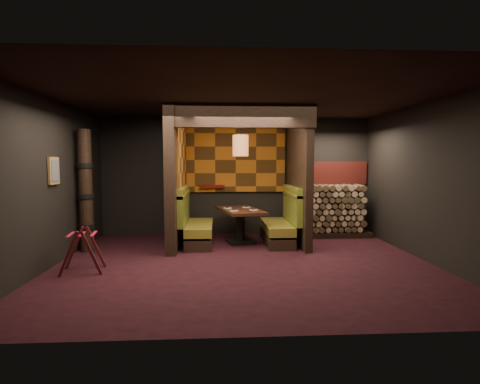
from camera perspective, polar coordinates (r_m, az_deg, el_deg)
name	(u,v)px	position (r m, az deg, el deg)	size (l,w,h in m)	color
floor	(244,264)	(6.64, 0.66, -10.94)	(6.50, 5.50, 0.02)	black
ceiling	(244,97)	(6.49, 0.68, 14.29)	(6.50, 5.50, 0.02)	black
wall_back	(237,176)	(9.16, -0.52, 2.44)	(6.50, 0.02, 2.85)	black
wall_front	(264,197)	(3.66, 3.65, -0.72)	(6.50, 0.02, 2.85)	black
wall_left	(49,183)	(6.98, -27.10, 1.29)	(0.02, 5.50, 2.85)	black
wall_right	(429,181)	(7.38, 26.81, 1.45)	(0.02, 5.50, 2.85)	black
partition_left	(176,178)	(8.09, -9.74, 2.09)	(0.20, 2.20, 2.85)	black
partition_right	(298,178)	(8.27, 8.87, 2.16)	(0.15, 2.10, 2.85)	black
header_beam	(241,116)	(7.15, 0.08, 11.53)	(2.85, 0.18, 0.44)	black
tapa_back_panel	(236,160)	(9.10, -0.67, 4.91)	(2.40, 0.06, 1.55)	#985012
tapa_side_panel	(182,158)	(8.24, -8.81, 5.11)	(0.04, 1.85, 1.45)	#985012
lacquer_shelf	(212,186)	(9.05, -4.29, 0.85)	(0.60, 0.12, 0.07)	#560E0A
booth_bench_left	(195,226)	(8.16, -6.92, -5.09)	(0.68, 1.60, 1.14)	black
booth_bench_right	(282,225)	(8.26, 6.35, -4.97)	(0.68, 1.60, 1.14)	black
dining_table	(240,220)	(8.18, 0.06, -4.26)	(1.10, 1.56, 0.74)	black
place_settings	(240,209)	(8.15, 0.06, -2.55)	(0.73, 0.76, 0.03)	white
pendant_lamp	(241,146)	(8.05, 0.08, 7.08)	(0.34, 0.34, 0.96)	#9E5C31
framed_picture	(54,171)	(7.05, -26.50, 2.92)	(0.05, 0.36, 0.46)	#9C7844
luggage_rack	(83,249)	(6.59, -22.86, -7.98)	(0.75, 0.58, 0.75)	#461316
totem_column	(86,192)	(7.94, -22.45, 0.05)	(0.31, 0.31, 2.40)	black
firewood_stack	(333,211)	(9.22, 13.96, -2.76)	(1.73, 0.70, 1.22)	black
mosaic_header	(329,173)	(9.47, 13.47, 2.86)	(1.83, 0.10, 0.56)	maroon
bay_front_post	(300,177)	(8.55, 9.10, 2.23)	(0.08, 0.08, 2.85)	black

